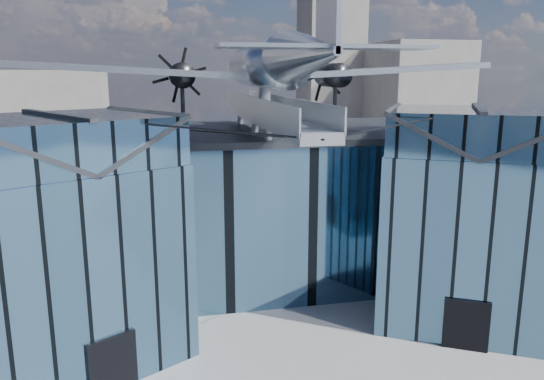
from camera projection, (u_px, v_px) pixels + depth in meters
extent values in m
plane|color=gray|center=(280.00, 325.00, 29.17)|extent=(120.00, 120.00, 0.00)
cube|color=#436B8A|center=(250.00, 203.00, 36.73)|extent=(28.00, 14.00, 9.50)
cube|color=#25282D|center=(250.00, 132.00, 35.67)|extent=(28.00, 14.00, 0.40)
cube|color=#436B8A|center=(69.00, 264.00, 24.99)|extent=(11.79, 11.43, 9.50)
cube|color=#436B8A|center=(58.00, 141.00, 23.73)|extent=(11.56, 11.20, 2.20)
cube|color=#25282D|center=(4.00, 145.00, 22.25)|extent=(7.98, 9.23, 2.40)
cube|color=#25282D|center=(105.00, 137.00, 25.22)|extent=(7.98, 9.23, 2.40)
cube|color=#25282D|center=(56.00, 115.00, 23.49)|extent=(4.30, 7.10, 0.18)
cube|color=black|center=(113.00, 364.00, 22.82)|extent=(2.03, 1.32, 2.60)
cube|color=black|center=(153.00, 244.00, 27.96)|extent=(0.34, 0.34, 9.50)
cube|color=#436B8A|center=(468.00, 236.00, 29.40)|extent=(11.79, 11.43, 9.50)
cube|color=#436B8A|center=(477.00, 130.00, 28.14)|extent=(11.56, 11.20, 2.20)
cube|color=#25282D|center=(433.00, 129.00, 28.80)|extent=(7.98, 9.23, 2.40)
cube|color=#25282D|center=(523.00, 132.00, 27.47)|extent=(7.98, 9.23, 2.40)
cube|color=#25282D|center=(479.00, 108.00, 27.89)|extent=(4.30, 7.10, 0.18)
cube|color=black|center=(466.00, 325.00, 26.37)|extent=(2.03, 1.32, 2.60)
cube|color=black|center=(386.00, 229.00, 30.73)|extent=(0.34, 0.34, 9.50)
cube|color=#989EA5|center=(266.00, 118.00, 30.12)|extent=(1.80, 21.00, 0.50)
cube|color=#989EA5|center=(251.00, 106.00, 29.79)|extent=(0.08, 21.00, 1.10)
cube|color=#989EA5|center=(282.00, 106.00, 30.17)|extent=(0.08, 21.00, 1.10)
cylinder|color=#989EA5|center=(240.00, 117.00, 39.33)|extent=(0.44, 0.44, 1.35)
cylinder|color=#989EA5|center=(255.00, 124.00, 33.60)|extent=(0.44, 0.44, 1.35)
cylinder|color=#989EA5|center=(268.00, 130.00, 29.79)|extent=(0.44, 0.44, 1.35)
cylinder|color=#989EA5|center=(265.00, 100.00, 30.39)|extent=(0.70, 0.70, 1.40)
cylinder|color=black|center=(179.00, 127.00, 21.80)|extent=(10.55, 6.08, 0.69)
cylinder|color=black|center=(413.00, 122.00, 24.00)|extent=(10.55, 6.08, 0.69)
cylinder|color=black|center=(218.00, 132.00, 27.70)|extent=(6.09, 17.04, 1.19)
cylinder|color=black|center=(327.00, 130.00, 28.96)|extent=(6.09, 17.04, 1.19)
cylinder|color=#B2B8BF|center=(264.00, 65.00, 29.97)|extent=(2.50, 11.00, 2.50)
sphere|color=#B2B8BF|center=(248.00, 67.00, 35.22)|extent=(2.50, 2.50, 2.50)
cube|color=black|center=(250.00, 55.00, 34.12)|extent=(1.60, 1.40, 0.50)
cone|color=#B2B8BF|center=(309.00, 55.00, 21.32)|extent=(2.50, 7.00, 2.50)
cube|color=#B2B8BF|center=(328.00, 6.00, 18.79)|extent=(0.18, 2.40, 3.40)
cube|color=#B2B8BF|center=(326.00, 47.00, 19.18)|extent=(8.00, 1.80, 0.14)
cube|color=#B2B8BF|center=(138.00, 71.00, 29.52)|extent=(14.00, 3.20, 1.08)
cylinder|color=black|center=(181.00, 75.00, 30.65)|extent=(1.44, 3.20, 1.44)
cone|color=black|center=(180.00, 75.00, 32.37)|extent=(0.70, 0.70, 0.70)
cube|color=black|center=(180.00, 75.00, 32.51)|extent=(1.05, 0.06, 3.33)
cube|color=black|center=(180.00, 75.00, 32.51)|extent=(2.53, 0.06, 2.53)
cube|color=black|center=(180.00, 75.00, 32.51)|extent=(3.33, 0.06, 1.05)
cylinder|color=black|center=(182.00, 97.00, 30.34)|extent=(0.24, 0.24, 1.75)
cube|color=#B2B8BF|center=(373.00, 71.00, 32.46)|extent=(14.00, 3.20, 1.08)
cylinder|color=black|center=(332.00, 75.00, 32.58)|extent=(1.44, 3.20, 1.44)
cone|color=black|center=(323.00, 75.00, 34.30)|extent=(0.70, 0.70, 0.70)
cube|color=black|center=(323.00, 75.00, 34.44)|extent=(1.05, 0.06, 3.33)
cube|color=black|center=(323.00, 75.00, 34.44)|extent=(2.53, 0.06, 2.53)
cube|color=black|center=(323.00, 75.00, 34.44)|extent=(3.33, 0.06, 1.05)
cylinder|color=black|center=(335.00, 96.00, 32.27)|extent=(0.24, 0.24, 1.75)
cube|color=slate|center=(414.00, 104.00, 79.72)|extent=(12.00, 14.00, 18.00)
cube|color=slate|center=(57.00, 120.00, 75.93)|extent=(14.00, 10.00, 14.00)
cube|color=slate|center=(330.00, 77.00, 86.30)|extent=(9.00, 9.00, 26.00)
cylinder|color=#372716|center=(527.00, 218.00, 46.44)|extent=(0.36, 0.36, 2.34)
sphere|color=#1F4317|center=(530.00, 195.00, 45.99)|extent=(3.42, 3.42, 3.06)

